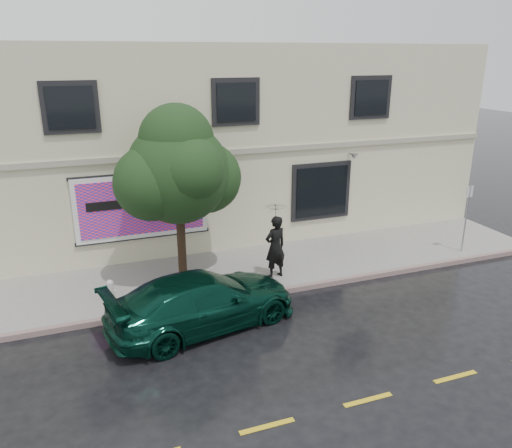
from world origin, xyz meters
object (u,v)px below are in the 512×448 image
object	(u,v)px
car	(203,301)
street_tree	(178,173)
fire_hydrant	(111,292)
pedestrian	(275,247)

from	to	relation	value
car	street_tree	bearing A→B (deg)	-13.14
street_tree	fire_hydrant	bearing A→B (deg)	-158.59
car	fire_hydrant	bearing A→B (deg)	37.81
street_tree	fire_hydrant	size ratio (longest dim) A/B	6.84
pedestrian	street_tree	bearing A→B (deg)	-30.22
car	street_tree	xyz separation A→B (m)	(0.05, 2.66, 2.74)
street_tree	fire_hydrant	distance (m)	3.78
pedestrian	fire_hydrant	bearing A→B (deg)	-12.89
car	street_tree	world-z (taller)	street_tree
street_tree	pedestrian	bearing A→B (deg)	-16.76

